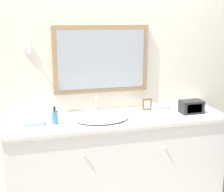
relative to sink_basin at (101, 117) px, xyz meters
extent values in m
cube|color=silver|center=(0.15, 0.34, 0.39)|extent=(8.00, 0.06, 2.55)
cube|color=#997A56|center=(0.08, 0.29, 0.47)|extent=(0.91, 0.04, 0.63)
cube|color=#9EA8B2|center=(0.08, 0.27, 0.47)|extent=(0.82, 0.01, 0.54)
cylinder|color=silver|center=(-0.57, 0.30, 0.56)|extent=(0.09, 0.01, 0.09)
cylinder|color=silver|center=(-0.57, 0.25, 0.56)|extent=(0.02, 0.10, 0.02)
cylinder|color=white|center=(-0.57, 0.20, 0.63)|extent=(0.02, 0.02, 0.14)
cube|color=white|center=(0.15, 0.02, -0.47)|extent=(1.94, 0.55, 0.84)
cube|color=silver|center=(0.15, 0.02, -0.03)|extent=(2.00, 0.58, 0.03)
sphere|color=silver|center=(-0.20, -0.26, -0.23)|extent=(0.02, 0.02, 0.02)
sphere|color=silver|center=(0.50, -0.26, -0.23)|extent=(0.02, 0.02, 0.02)
ellipsoid|color=white|center=(0.00, -0.01, 0.00)|extent=(0.49, 0.37, 0.03)
cylinder|color=silver|center=(0.00, 0.20, 0.00)|extent=(0.06, 0.06, 0.03)
cylinder|color=silver|center=(0.00, 0.20, 0.08)|extent=(0.02, 0.02, 0.13)
cylinder|color=silver|center=(0.00, 0.16, 0.14)|extent=(0.02, 0.07, 0.02)
cylinder|color=white|center=(-0.08, 0.20, 0.01)|extent=(0.06, 0.02, 0.02)
cylinder|color=white|center=(0.07, 0.20, 0.01)|extent=(0.05, 0.02, 0.02)
cylinder|color=teal|center=(-0.40, -0.02, 0.04)|extent=(0.06, 0.06, 0.11)
cylinder|color=black|center=(-0.40, -0.02, 0.11)|extent=(0.02, 0.02, 0.03)
cube|color=black|center=(-0.40, -0.03, 0.13)|extent=(0.02, 0.03, 0.01)
cube|color=black|center=(0.87, -0.03, 0.04)|extent=(0.21, 0.13, 0.12)
cube|color=black|center=(0.87, -0.09, 0.04)|extent=(0.15, 0.01, 0.08)
cube|color=brown|center=(0.50, 0.17, 0.04)|extent=(0.09, 0.01, 0.11)
cube|color=beige|center=(0.50, 0.16, 0.04)|extent=(0.07, 0.00, 0.08)
cube|color=#A8B7C6|center=(0.65, 0.19, 0.00)|extent=(0.15, 0.12, 0.04)
cube|color=#A8B7C6|center=(-0.58, -0.02, 0.01)|extent=(0.16, 0.14, 0.05)
cube|color=silver|center=(0.53, -0.04, -0.01)|extent=(0.19, 0.12, 0.01)
camera|label=1|loc=(-0.58, -2.56, 0.84)|focal=50.00mm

